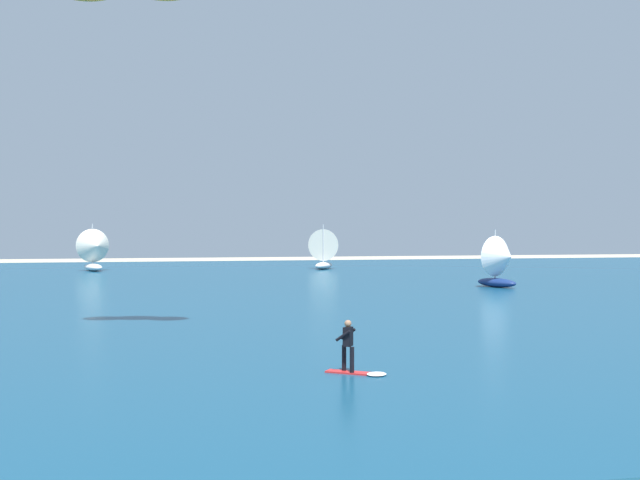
% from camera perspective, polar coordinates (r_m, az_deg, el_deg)
% --- Properties ---
extents(ocean, '(160.00, 90.00, 0.10)m').
position_cam_1_polar(ocean, '(58.60, -6.32, -3.52)').
color(ocean, navy).
rests_on(ocean, ground).
extents(kitesurfer, '(1.93, 1.58, 1.67)m').
position_cam_1_polar(kitesurfer, '(25.26, 2.42, -8.14)').
color(kitesurfer, red).
rests_on(kitesurfer, ocean).
extents(sailboat_far_left, '(3.79, 4.23, 4.71)m').
position_cam_1_polar(sailboat_far_left, '(84.39, 0.39, -0.60)').
color(sailboat_far_left, silver).
rests_on(sailboat_far_left, ocean).
extents(sailboat_outermost, '(3.42, 3.82, 4.30)m').
position_cam_1_polar(sailboat_outermost, '(60.66, 12.85, -1.47)').
color(sailboat_outermost, navy).
rests_on(sailboat_outermost, ocean).
extents(sailboat_far_right, '(3.78, 4.24, 4.76)m').
position_cam_1_polar(sailboat_far_right, '(82.93, -15.76, -0.66)').
color(sailboat_far_right, white).
rests_on(sailboat_far_right, ocean).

